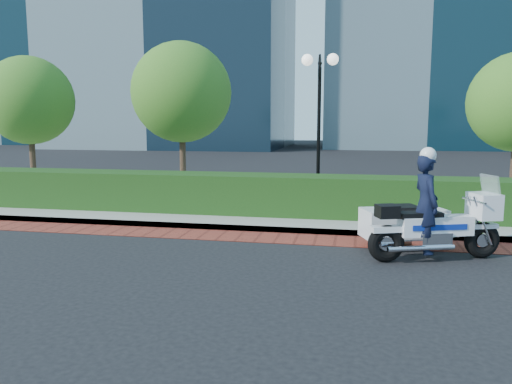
% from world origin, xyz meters
% --- Properties ---
extents(ground, '(120.00, 120.00, 0.00)m').
position_xyz_m(ground, '(0.00, 0.00, 0.00)').
color(ground, black).
rests_on(ground, ground).
extents(brick_strip, '(60.00, 1.00, 0.01)m').
position_xyz_m(brick_strip, '(0.00, 1.50, 0.01)').
color(brick_strip, maroon).
rests_on(brick_strip, ground).
extents(sidewalk, '(60.00, 8.00, 0.15)m').
position_xyz_m(sidewalk, '(0.00, 6.00, 0.07)').
color(sidewalk, gray).
rests_on(sidewalk, ground).
extents(hedge_main, '(18.00, 1.20, 1.00)m').
position_xyz_m(hedge_main, '(0.00, 3.60, 0.65)').
color(hedge_main, black).
rests_on(hedge_main, sidewalk).
extents(lamppost, '(1.02, 0.70, 4.21)m').
position_xyz_m(lamppost, '(1.00, 5.20, 2.96)').
color(lamppost, black).
rests_on(lamppost, sidewalk).
extents(tree_a, '(3.00, 3.00, 4.58)m').
position_xyz_m(tree_a, '(-9.00, 6.50, 3.22)').
color(tree_a, '#332319').
rests_on(tree_a, sidewalk).
extents(tree_b, '(3.20, 3.20, 4.89)m').
position_xyz_m(tree_b, '(-3.50, 6.50, 3.43)').
color(tree_b, '#332319').
rests_on(tree_b, sidewalk).
extents(police_motorcycle, '(2.60, 1.90, 2.06)m').
position_xyz_m(police_motorcycle, '(3.28, 0.67, 0.71)').
color(police_motorcycle, black).
rests_on(police_motorcycle, ground).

